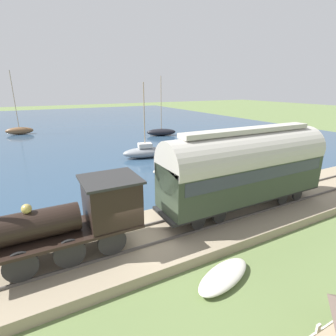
{
  "coord_description": "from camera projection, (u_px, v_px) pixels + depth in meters",
  "views": [
    {
      "loc": [
        -9.67,
        3.68,
        7.18
      ],
      "look_at": [
        3.2,
        -3.16,
        2.58
      ],
      "focal_mm": 28.0,
      "sensor_mm": 36.0,
      "label": 1
    }
  ],
  "objects": [
    {
      "name": "ground_plane",
      "position": [
        140.0,
        250.0,
        11.95
      ],
      "size": [
        200.0,
        200.0,
        0.0
      ],
      "primitive_type": "plane",
      "color": "#607542"
    },
    {
      "name": "harbor_water",
      "position": [
        52.0,
        126.0,
        48.17
      ],
      "size": [
        80.0,
        80.0,
        0.01
      ],
      "color": "#2D4760",
      "rests_on": "ground"
    },
    {
      "name": "rail_embankment",
      "position": [
        138.0,
        243.0,
        12.1
      ],
      "size": [
        4.89,
        56.0,
        0.59
      ],
      "color": "gray",
      "rests_on": "ground"
    },
    {
      "name": "steam_locomotive",
      "position": [
        79.0,
        214.0,
        10.4
      ],
      "size": [
        2.21,
        6.5,
        3.38
      ],
      "color": "black",
      "rests_on": "rail_embankment"
    },
    {
      "name": "passenger_coach",
      "position": [
        246.0,
        166.0,
        14.1
      ],
      "size": [
        2.47,
        10.18,
        4.51
      ],
      "color": "black",
      "rests_on": "rail_embankment"
    },
    {
      "name": "sailboat_black",
      "position": [
        161.0,
        132.0,
        39.23
      ],
      "size": [
        2.84,
        4.6,
        8.48
      ],
      "rotation": [
        0.0,
        0.0,
        -0.32
      ],
      "color": "black",
      "rests_on": "harbor_water"
    },
    {
      "name": "sailboat_brown",
      "position": [
        19.0,
        130.0,
        40.17
      ],
      "size": [
        1.47,
        3.95,
        9.33
      ],
      "rotation": [
        0.0,
        0.0,
        -0.08
      ],
      "color": "brown",
      "rests_on": "harbor_water"
    },
    {
      "name": "sailboat_gray",
      "position": [
        145.0,
        152.0,
        27.15
      ],
      "size": [
        2.41,
        4.84,
        7.49
      ],
      "rotation": [
        0.0,
        0.0,
        -0.19
      ],
      "color": "gray",
      "rests_on": "harbor_water"
    },
    {
      "name": "rowboat_mid_harbor",
      "position": [
        161.0,
        170.0,
        22.77
      ],
      "size": [
        1.6,
        2.12,
        0.38
      ],
      "rotation": [
        0.0,
        0.0,
        0.5
      ],
      "color": "#B7B2A3",
      "rests_on": "harbor_water"
    },
    {
      "name": "beached_dinghy",
      "position": [
        224.0,
        276.0,
        10.01
      ],
      "size": [
        1.88,
        3.0,
        0.44
      ],
      "color": "beige",
      "rests_on": "ground"
    }
  ]
}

